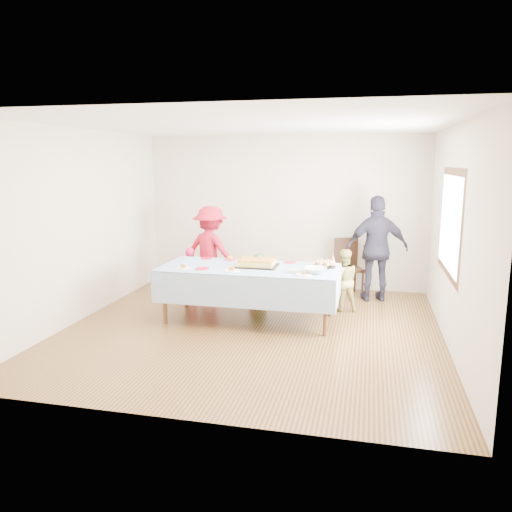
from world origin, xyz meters
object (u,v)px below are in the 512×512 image
at_px(birthday_cake, 257,263).
at_px(adult_left, 211,251).
at_px(party_table, 249,271).
at_px(dining_chair, 348,263).

bearing_deg(birthday_cake, adult_left, 133.06).
bearing_deg(party_table, dining_chair, 54.11).
height_order(birthday_cake, dining_chair, dining_chair).
relative_size(birthday_cake, dining_chair, 0.60).
bearing_deg(adult_left, party_table, 145.79).
relative_size(dining_chair, adult_left, 0.63).
bearing_deg(dining_chair, party_table, -148.34).
xyz_separation_m(party_table, adult_left, (-0.97, 1.20, 0.03)).
xyz_separation_m(dining_chair, adult_left, (-2.26, -0.59, 0.22)).
bearing_deg(party_table, adult_left, 128.80).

